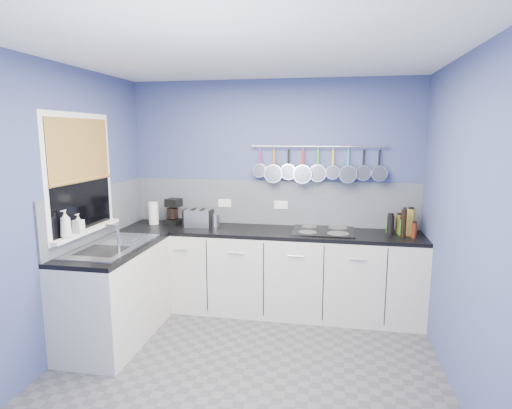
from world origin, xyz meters
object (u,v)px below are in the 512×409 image
(toaster, at_px, (198,218))
(soap_bottle_b, at_px, (78,223))
(paper_towel, at_px, (154,213))
(canister, at_px, (215,220))
(hob, at_px, (323,230))
(soap_bottle_a, at_px, (65,224))
(coffee_maker, at_px, (173,211))

(toaster, bearing_deg, soap_bottle_b, -124.01)
(paper_towel, distance_m, canister, 0.72)
(toaster, distance_m, hob, 1.37)
(hob, bearing_deg, toaster, -178.72)
(soap_bottle_b, relative_size, canister, 1.26)
(soap_bottle_a, xyz_separation_m, toaster, (0.74, 1.25, -0.18))
(soap_bottle_a, xyz_separation_m, soap_bottle_b, (0.00, 0.18, -0.03))
(soap_bottle_a, bearing_deg, soap_bottle_b, 90.00)
(soap_bottle_a, height_order, soap_bottle_b, soap_bottle_a)
(soap_bottle_a, height_order, hob, soap_bottle_a)
(canister, bearing_deg, soap_bottle_b, -129.60)
(soap_bottle_a, xyz_separation_m, coffee_maker, (0.42, 1.34, -0.13))
(canister, bearing_deg, hob, -0.34)
(coffee_maker, relative_size, canister, 2.10)
(soap_bottle_a, distance_m, hob, 2.48)
(coffee_maker, bearing_deg, paper_towel, -155.05)
(coffee_maker, distance_m, canister, 0.51)
(soap_bottle_a, xyz_separation_m, canister, (0.92, 1.29, -0.20))
(toaster, bearing_deg, soap_bottle_a, -120.10)
(toaster, height_order, canister, toaster)
(coffee_maker, bearing_deg, toaster, -4.35)
(soap_bottle_a, height_order, canister, soap_bottle_a)
(soap_bottle_a, relative_size, hob, 0.37)
(soap_bottle_b, height_order, hob, soap_bottle_b)
(soap_bottle_b, xyz_separation_m, toaster, (0.74, 1.08, -0.14))
(soap_bottle_b, distance_m, hob, 2.39)
(paper_towel, relative_size, toaster, 0.85)
(toaster, relative_size, hob, 0.46)
(coffee_maker, xyz_separation_m, canister, (0.51, -0.05, -0.07))
(soap_bottle_a, relative_size, soap_bottle_b, 1.39)
(toaster, bearing_deg, hob, 1.75)
(soap_bottle_b, xyz_separation_m, paper_towel, (0.20, 1.11, -0.11))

